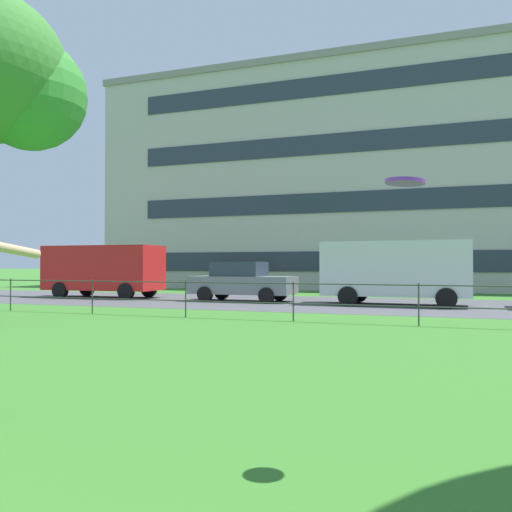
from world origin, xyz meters
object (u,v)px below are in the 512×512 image
Objects in this scene: frisbee at (405,182)px; panel_van_right at (396,269)px; panel_van_far_right at (104,268)px; apartment_building_background at (434,182)px; car_grey_left at (242,281)px.

panel_van_right reaches higher than frisbee.
apartment_building_background is (13.31, 15.59, 5.35)m from panel_van_far_right.
frisbee is 0.01× the size of apartment_building_background.
panel_van_far_right is 1.00× the size of panel_van_right.
apartment_building_background is at bearing 90.57° from frisbee.
frisbee reaches higher than car_grey_left.
panel_van_right reaches higher than car_grey_left.
panel_van_far_right is at bearing 131.31° from frisbee.
car_grey_left is 0.79× the size of panel_van_right.
apartment_building_background is at bearing 66.58° from car_grey_left.
frisbee is 15.39m from panel_van_right.
car_grey_left is 18.14m from apartment_building_background.
panel_van_far_right is 0.13× the size of apartment_building_background.
car_grey_left is (6.49, -0.16, -0.49)m from panel_van_far_right.
panel_van_far_right is at bearing 179.13° from panel_van_right.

